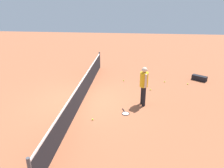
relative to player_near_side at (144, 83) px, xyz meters
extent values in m
plane|color=#9E5638|center=(0.04, 2.68, -1.01)|extent=(40.00, 40.00, 0.00)
cylinder|color=#4C4C51|center=(5.04, 2.68, -0.47)|extent=(0.09, 0.09, 1.07)
cube|color=black|center=(0.04, 2.68, -0.55)|extent=(10.00, 0.02, 0.91)
cube|color=white|center=(0.04, 2.68, -0.07)|extent=(10.00, 0.04, 0.06)
cylinder|color=black|center=(0.11, 0.03, -0.58)|extent=(0.18, 0.18, 0.85)
cylinder|color=black|center=(-0.11, -0.03, -0.58)|extent=(0.18, 0.18, 0.85)
cylinder|color=yellow|center=(0.00, 0.00, 0.15)|extent=(0.43, 0.43, 0.62)
cylinder|color=beige|center=(0.21, 0.06, 0.17)|extent=(0.11, 0.11, 0.58)
cylinder|color=beige|center=(-0.21, -0.06, 0.17)|extent=(0.11, 0.11, 0.58)
sphere|color=beige|center=(0.00, 0.00, 0.58)|extent=(0.29, 0.29, 0.23)
torus|color=black|center=(-0.88, 0.70, -1.00)|extent=(0.40, 0.40, 0.02)
cylinder|color=silver|center=(-0.88, 0.70, -1.00)|extent=(0.34, 0.34, 0.00)
cylinder|color=black|center=(-0.61, 0.80, -0.99)|extent=(0.27, 0.13, 0.03)
sphere|color=#C6E033|center=(2.61, -2.45, -0.98)|extent=(0.07, 0.07, 0.07)
sphere|color=#C6E033|center=(2.83, -1.27, -0.98)|extent=(0.07, 0.07, 0.07)
sphere|color=#C6E033|center=(2.78, 0.98, -0.98)|extent=(0.07, 0.07, 0.07)
sphere|color=#C6E033|center=(-1.50, 1.92, -0.98)|extent=(0.07, 0.07, 0.07)
sphere|color=#C6E033|center=(1.63, -0.43, -0.98)|extent=(0.07, 0.07, 0.07)
cube|color=black|center=(3.32, -3.22, -0.87)|extent=(0.69, 0.82, 0.28)
cylinder|color=black|center=(3.52, -2.94, -0.87)|extent=(0.28, 0.23, 0.27)
camera|label=1|loc=(-8.60, 0.44, 3.34)|focal=35.15mm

